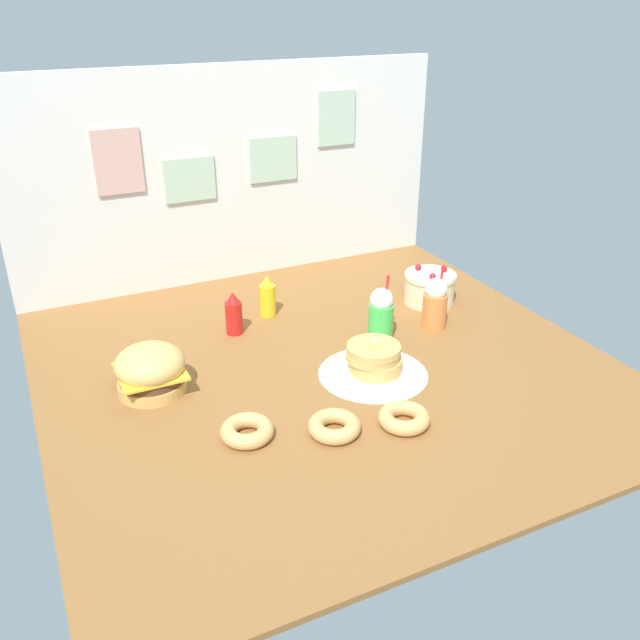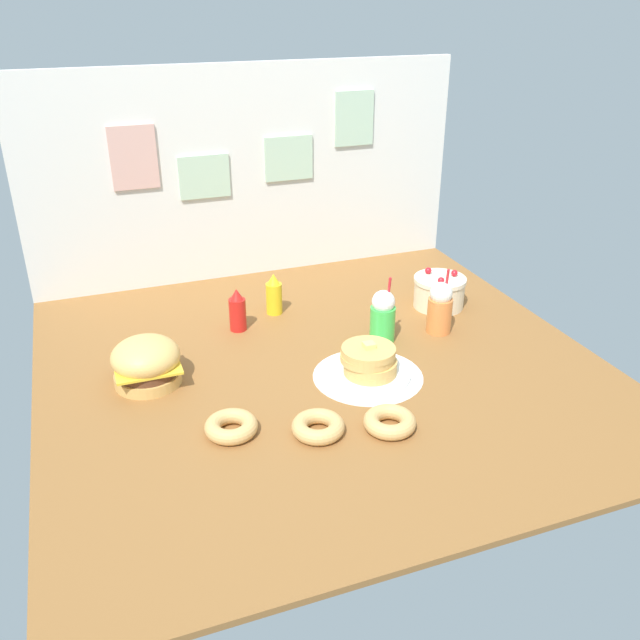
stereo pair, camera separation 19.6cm
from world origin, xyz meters
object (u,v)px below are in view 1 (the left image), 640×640
(donut_pink_glaze, at_px, (247,430))
(layer_cake, at_px, (430,288))
(orange_float_cup, at_px, (435,303))
(mustard_bottle, at_px, (268,297))
(donut_chocolate, at_px, (334,426))
(pancake_stack, at_px, (374,361))
(burger, at_px, (150,370))
(cream_soda_cup, at_px, (381,314))
(ketchup_bottle, at_px, (234,314))
(donut_vanilla, at_px, (404,418))

(donut_pink_glaze, bearing_deg, layer_cake, 29.31)
(orange_float_cup, distance_m, donut_pink_glaze, 0.98)
(mustard_bottle, xyz_separation_m, donut_chocolate, (-0.12, -0.84, -0.05))
(pancake_stack, xyz_separation_m, mustard_bottle, (-0.15, 0.59, 0.03))
(burger, bearing_deg, donut_chocolate, -47.25)
(cream_soda_cup, bearing_deg, ketchup_bottle, 150.16)
(burger, xyz_separation_m, orange_float_cup, (1.10, -0.01, 0.02))
(orange_float_cup, relative_size, donut_vanilla, 1.61)
(burger, xyz_separation_m, donut_pink_glaze, (0.19, -0.38, -0.05))
(burger, height_order, orange_float_cup, orange_float_cup)
(layer_cake, height_order, orange_float_cup, orange_float_cup)
(orange_float_cup, bearing_deg, cream_soda_cup, 178.32)
(pancake_stack, height_order, cream_soda_cup, cream_soda_cup)
(cream_soda_cup, height_order, donut_vanilla, cream_soda_cup)
(donut_chocolate, bearing_deg, burger, 132.75)
(orange_float_cup, bearing_deg, layer_cake, 60.74)
(layer_cake, bearing_deg, mustard_bottle, 164.93)
(burger, distance_m, layer_cake, 1.23)
(ketchup_bottle, bearing_deg, donut_pink_glaze, -105.95)
(pancake_stack, relative_size, donut_pink_glaze, 1.83)
(pancake_stack, bearing_deg, donut_chocolate, -138.10)
(layer_cake, height_order, donut_vanilla, layer_cake)
(layer_cake, height_order, donut_chocolate, layer_cake)
(ketchup_bottle, bearing_deg, donut_chocolate, -85.84)
(pancake_stack, bearing_deg, mustard_bottle, 104.48)
(donut_chocolate, bearing_deg, donut_vanilla, -13.99)
(burger, bearing_deg, cream_soda_cup, -0.04)
(cream_soda_cup, bearing_deg, donut_vanilla, -112.78)
(pancake_stack, relative_size, orange_float_cup, 1.13)
(ketchup_bottle, xyz_separation_m, donut_pink_glaze, (-0.19, -0.66, -0.05))
(ketchup_bottle, distance_m, orange_float_cup, 0.77)
(pancake_stack, bearing_deg, orange_float_cup, 28.98)
(ketchup_bottle, xyz_separation_m, donut_vanilla, (0.26, -0.80, -0.05))
(ketchup_bottle, height_order, cream_soda_cup, cream_soda_cup)
(mustard_bottle, bearing_deg, ketchup_bottle, -151.82)
(cream_soda_cup, distance_m, donut_vanilla, 0.57)
(donut_vanilla, bearing_deg, burger, 140.97)
(burger, distance_m, cream_soda_cup, 0.86)
(burger, height_order, mustard_bottle, mustard_bottle)
(pancake_stack, distance_m, ketchup_bottle, 0.60)
(pancake_stack, bearing_deg, burger, 162.43)
(mustard_bottle, height_order, donut_vanilla, mustard_bottle)
(donut_chocolate, bearing_deg, donut_pink_glaze, 159.43)
(burger, distance_m, donut_pink_glaze, 0.43)
(ketchup_bottle, height_order, donut_vanilla, ketchup_bottle)
(donut_chocolate, relative_size, donut_vanilla, 1.00)
(donut_chocolate, xyz_separation_m, donut_vanilla, (0.21, -0.05, 0.00))
(pancake_stack, xyz_separation_m, donut_chocolate, (-0.27, -0.25, -0.03))
(donut_vanilla, bearing_deg, donut_chocolate, 166.01)
(mustard_bottle, bearing_deg, pancake_stack, -75.52)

